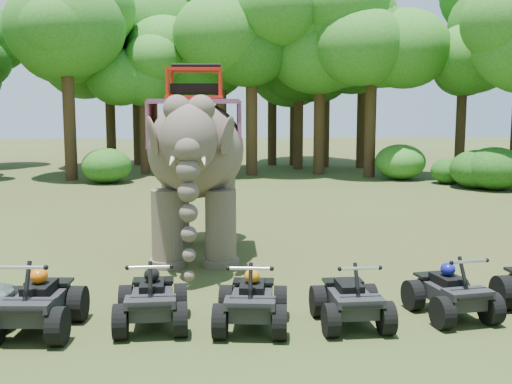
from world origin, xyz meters
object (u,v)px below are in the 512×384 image
at_px(atv_0, 37,294).
at_px(atv_4, 451,285).
at_px(atv_3, 351,292).
at_px(elephant, 196,161).
at_px(atv_2, 252,293).
at_px(atv_1, 152,292).

xyz_separation_m(atv_0, atv_4, (7.27, 0.13, -0.06)).
relative_size(atv_3, atv_4, 1.00).
distance_m(elephant, atv_2, 5.84).
relative_size(atv_2, atv_3, 1.04).
xyz_separation_m(elephant, atv_4, (4.59, -5.23, -1.81)).
height_order(atv_1, atv_3, atv_1).
distance_m(elephant, atv_1, 5.60).
distance_m(atv_0, atv_1, 1.91).
relative_size(elephant, atv_4, 3.55).
bearing_deg(atv_2, atv_3, 7.48).
relative_size(atv_0, atv_3, 1.11).
distance_m(atv_1, atv_2, 1.73).
distance_m(atv_0, atv_4, 7.27).
relative_size(atv_0, atv_1, 1.07).
bearing_deg(atv_0, elephant, 69.12).
distance_m(atv_0, atv_3, 5.36).
height_order(atv_2, atv_4, atv_2).
bearing_deg(atv_3, atv_0, 177.34).
xyz_separation_m(elephant, atv_1, (-0.77, -5.26, -1.79)).
distance_m(atv_1, atv_4, 5.36).
relative_size(elephant, atv_3, 3.56).
height_order(elephant, atv_4, elephant).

